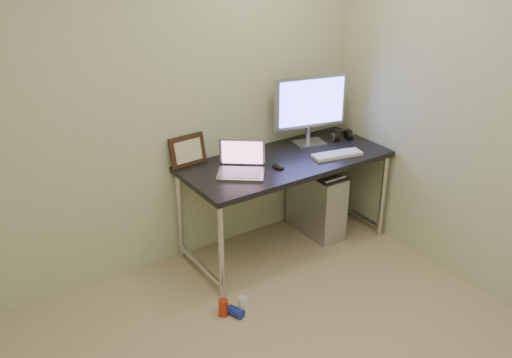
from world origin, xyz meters
name	(u,v)px	position (x,y,z in m)	size (l,w,h in m)	color
wall_back	(144,104)	(0.00, 1.75, 1.25)	(3.50, 0.02, 2.50)	beige
desk	(286,169)	(0.94, 1.41, 0.67)	(1.58, 0.69, 0.75)	black
tower_computer	(316,202)	(1.29, 1.45, 0.27)	(0.23, 0.52, 0.57)	silver
cable_a	(293,178)	(1.24, 1.70, 0.40)	(0.01, 0.01, 0.70)	black
cable_b	(303,179)	(1.33, 1.68, 0.38)	(0.01, 0.01, 0.72)	black
can_red	(223,308)	(0.09, 0.92, 0.06)	(0.06, 0.06, 0.12)	#A93117
can_white	(243,306)	(0.21, 0.87, 0.06)	(0.07, 0.07, 0.12)	white
can_blue	(236,312)	(0.16, 0.87, 0.03)	(0.06, 0.06, 0.11)	#1B2DA4
laptop	(241,165)	(0.53, 1.39, 0.80)	(0.42, 0.41, 0.22)	#B5B6BC
monitor	(310,105)	(1.27, 1.55, 1.07)	(0.58, 0.22, 0.55)	#B5B6BC
keyboard	(337,155)	(1.29, 1.24, 0.76)	(0.38, 0.12, 0.02)	silver
mouse_right	(352,148)	(1.47, 1.27, 0.77)	(0.06, 0.10, 0.03)	black
mouse_left	(278,166)	(0.80, 1.30, 0.77)	(0.07, 0.11, 0.04)	black
headphones	(342,136)	(1.55, 1.48, 0.78)	(0.18, 0.11, 0.11)	black
picture_frame	(188,150)	(0.29, 1.71, 0.86)	(0.28, 0.03, 0.22)	black
webcam	(228,147)	(0.60, 1.67, 0.83)	(0.04, 0.03, 0.11)	silver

